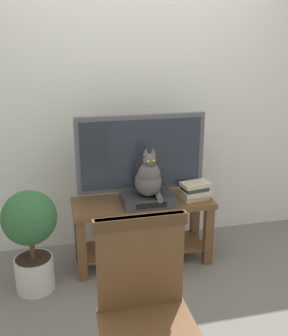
{
  "coord_description": "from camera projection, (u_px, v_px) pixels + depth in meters",
  "views": [
    {
      "loc": [
        -0.67,
        -2.27,
        1.8
      ],
      "look_at": [
        -0.02,
        0.53,
        0.85
      ],
      "focal_mm": 41.98,
      "sensor_mm": 36.0,
      "label": 1
    }
  ],
  "objects": [
    {
      "name": "book_stack",
      "position": [
        195.0,
        191.0,
        3.19
      ],
      "size": [
        0.25,
        0.19,
        0.14
      ],
      "color": "beige",
      "rests_on": "tv_stand"
    },
    {
      "name": "ground_plane",
      "position": [
        163.0,
        302.0,
        2.81
      ],
      "size": [
        12.0,
        12.0,
        0.0
      ],
      "primitive_type": "plane",
      "color": "slate"
    },
    {
      "name": "cat",
      "position": [
        149.0,
        178.0,
        3.02
      ],
      "size": [
        0.21,
        0.29,
        0.39
      ],
      "color": "#514C47",
      "rests_on": "media_box"
    },
    {
      "name": "back_wall",
      "position": [
        132.0,
        87.0,
        3.36
      ],
      "size": [
        7.0,
        0.12,
        2.8
      ],
      "primitive_type": "cube",
      "color": "silver",
      "rests_on": "ground"
    },
    {
      "name": "tv",
      "position": [
        141.0,
        156.0,
        3.1
      ],
      "size": [
        1.03,
        0.2,
        0.69
      ],
      "color": "#4C4C51",
      "rests_on": "tv_stand"
    },
    {
      "name": "tv_stand",
      "position": [
        143.0,
        221.0,
        3.23
      ],
      "size": [
        1.13,
        0.42,
        0.55
      ],
      "color": "brown",
      "rests_on": "ground"
    },
    {
      "name": "wooden_chair",
      "position": [
        146.0,
        306.0,
        1.89
      ],
      "size": [
        0.46,
        0.46,
        1.0
      ],
      "color": "brown",
      "rests_on": "ground"
    },
    {
      "name": "potted_plant",
      "position": [
        31.0,
        233.0,
        2.83
      ],
      "size": [
        0.39,
        0.39,
        0.78
      ],
      "color": "beige",
      "rests_on": "ground"
    },
    {
      "name": "media_box",
      "position": [
        148.0,
        200.0,
        3.09
      ],
      "size": [
        0.4,
        0.24,
        0.08
      ],
      "color": "#2D2D30",
      "rests_on": "tv_stand"
    }
  ]
}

